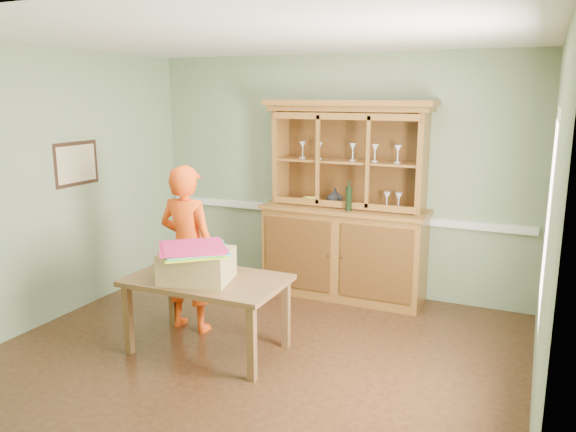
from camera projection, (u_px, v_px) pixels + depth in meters
The scene contains 14 objects.
floor at pixel (256, 354), 4.98m from camera, with size 4.50×4.50×0.00m, color #4B2F18.
ceiling at pixel (252, 37), 4.40m from camera, with size 4.50×4.50×0.00m, color white.
wall_back at pixel (335, 174), 6.47m from camera, with size 4.50×4.50×0.00m, color gray.
wall_left at pixel (54, 187), 5.60m from camera, with size 4.00×4.00×0.00m, color gray.
wall_right at pixel (549, 232), 3.79m from camera, with size 4.00×4.00×0.00m, color gray.
wall_front at pixel (74, 273), 2.91m from camera, with size 4.50×4.50×0.00m, color gray.
chair_rail at pixel (333, 213), 6.55m from camera, with size 4.41×0.05×0.08m, color white.
framed_map at pixel (77, 164), 5.82m from camera, with size 0.03×0.60×0.46m.
window_panel at pixel (548, 219), 3.49m from camera, with size 0.03×0.96×1.36m.
china_hutch at pixel (345, 230), 6.28m from camera, with size 1.87×0.62×2.20m.
dining_table at pixel (207, 287), 4.93m from camera, with size 1.38×0.84×0.68m.
cardboard_box at pixel (197, 265), 4.82m from camera, with size 0.57×0.46×0.27m, color tan.
kite_stack at pixel (195, 249), 4.74m from camera, with size 0.73×0.73×0.05m.
person at pixel (188, 249), 5.37m from camera, with size 0.59×0.39×1.62m, color #F74C0F.
Camera 1 is at (2.16, -4.08, 2.26)m, focal length 35.00 mm.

